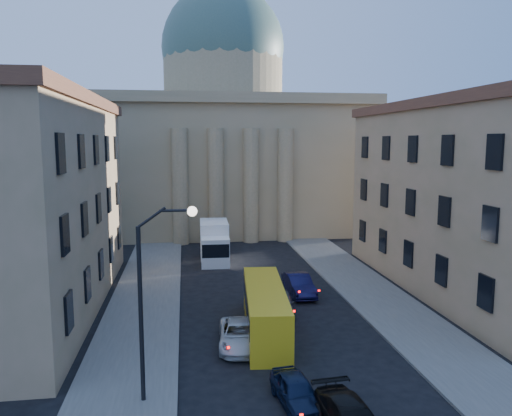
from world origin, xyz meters
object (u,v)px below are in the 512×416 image
Objects in this scene: street_lamp at (152,288)px; city_bus at (265,308)px; car_left_near at (296,391)px; box_truck at (214,243)px.

city_bus is at bearing 50.08° from street_lamp.
city_bus is at bearing 83.46° from car_left_near.
city_bus is 19.04m from box_truck.
car_left_near is at bearing -85.00° from city_bus.
street_lamp reaches higher than car_left_near.
box_truck is at bearing 87.47° from car_left_near.
street_lamp is 26.88m from box_truck.
car_left_near is 27.61m from box_truck.
street_lamp is 2.24× the size of car_left_near.
street_lamp is 10.33m from city_bus.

